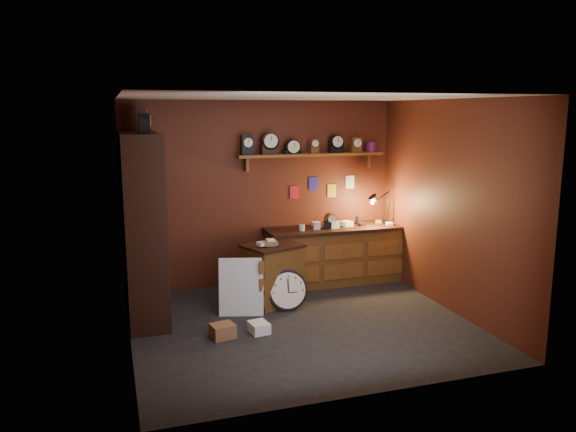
# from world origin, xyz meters

# --- Properties ---
(floor) EXTENTS (4.00, 4.00, 0.00)m
(floor) POSITION_xyz_m (0.00, 0.00, 0.00)
(floor) COLOR black
(floor) RESTS_ON ground
(room_shell) EXTENTS (4.02, 3.62, 2.71)m
(room_shell) POSITION_xyz_m (0.04, 0.11, 1.72)
(room_shell) COLOR #572414
(room_shell) RESTS_ON ground
(shelving_unit) EXTENTS (0.47, 1.60, 2.58)m
(shelving_unit) POSITION_xyz_m (-1.79, 0.98, 1.25)
(shelving_unit) COLOR black
(shelving_unit) RESTS_ON ground
(workbench) EXTENTS (2.12, 0.66, 1.36)m
(workbench) POSITION_xyz_m (1.05, 1.47, 0.47)
(workbench) COLOR brown
(workbench) RESTS_ON ground
(low_cabinet) EXTENTS (0.87, 0.81, 0.90)m
(low_cabinet) POSITION_xyz_m (-0.12, 0.86, 0.44)
(low_cabinet) COLOR brown
(low_cabinet) RESTS_ON ground
(big_round_clock) EXTENTS (0.53, 0.17, 0.53)m
(big_round_clock) POSITION_xyz_m (-0.01, 0.55, 0.26)
(big_round_clock) COLOR black
(big_round_clock) RESTS_ON ground
(white_panel) EXTENTS (0.58, 0.30, 0.74)m
(white_panel) POSITION_xyz_m (-0.62, 0.57, 0.00)
(white_panel) COLOR silver
(white_panel) RESTS_ON ground
(mini_fridge) EXTENTS (0.58, 0.59, 0.50)m
(mini_fridge) POSITION_xyz_m (0.15, 1.39, 0.25)
(mini_fridge) COLOR silver
(mini_fridge) RESTS_ON ground
(floor_box_a) EXTENTS (0.30, 0.27, 0.16)m
(floor_box_a) POSITION_xyz_m (-0.99, -0.10, 0.08)
(floor_box_a) COLOR brown
(floor_box_a) RESTS_ON ground
(floor_box_b) EXTENTS (0.24, 0.28, 0.12)m
(floor_box_b) POSITION_xyz_m (-0.56, -0.08, 0.06)
(floor_box_b) COLOR white
(floor_box_b) RESTS_ON ground
(floor_box_c) EXTENTS (0.31, 0.30, 0.18)m
(floor_box_c) POSITION_xyz_m (-0.27, 0.92, 0.09)
(floor_box_c) COLOR brown
(floor_box_c) RESTS_ON ground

